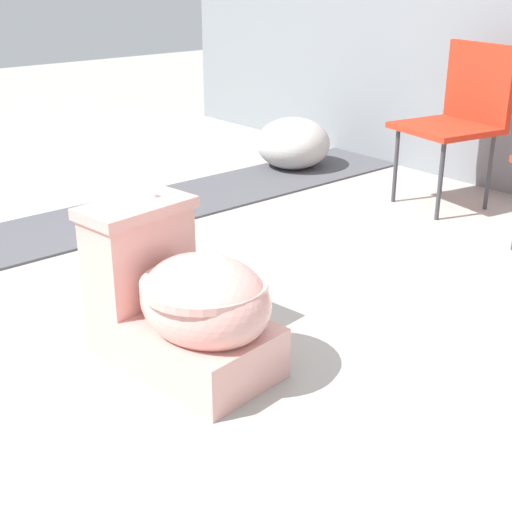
# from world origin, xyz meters

# --- Properties ---
(ground_plane) EXTENTS (14.00, 14.00, 0.00)m
(ground_plane) POSITION_xyz_m (0.00, 0.00, 0.00)
(ground_plane) COLOR #A8A59E
(gravel_strip) EXTENTS (0.56, 8.00, 0.01)m
(gravel_strip) POSITION_xyz_m (-1.19, 0.50, 0.01)
(gravel_strip) COLOR #4C4C51
(gravel_strip) RESTS_ON ground
(toilet) EXTENTS (0.67, 0.45, 0.52)m
(toilet) POSITION_xyz_m (0.22, 0.07, 0.22)
(toilet) COLOR #E09E93
(toilet) RESTS_ON ground
(folding_chair_left) EXTENTS (0.51, 0.51, 0.83)m
(folding_chair_left) POSITION_xyz_m (-0.23, 2.15, 0.51)
(folding_chair_left) COLOR red
(folding_chair_left) RESTS_ON ground
(boulder_near) EXTENTS (0.68, 0.68, 0.32)m
(boulder_near) POSITION_xyz_m (-1.31, 1.98, 0.16)
(boulder_near) COLOR #B7B2AD
(boulder_near) RESTS_ON ground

